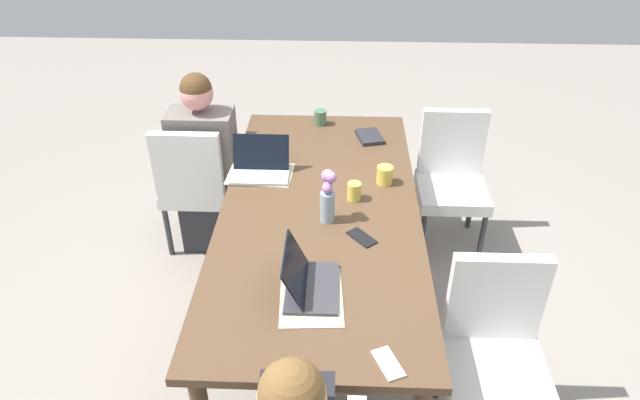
% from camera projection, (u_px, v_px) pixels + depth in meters
% --- Properties ---
extents(ground_plane, '(10.00, 10.00, 0.00)m').
position_uv_depth(ground_plane, '(320.00, 315.00, 3.34)').
color(ground_plane, gray).
extents(dining_table, '(2.20, 1.02, 0.76)m').
position_uv_depth(dining_table, '(320.00, 219.00, 2.96)').
color(dining_table, brown).
rests_on(dining_table, ground_plane).
extents(chair_far_left_mid, '(0.44, 0.44, 0.90)m').
position_uv_depth(chair_far_left_mid, '(195.00, 182.00, 3.63)').
color(chair_far_left_mid, silver).
rests_on(chair_far_left_mid, ground_plane).
extents(person_far_left_mid, '(0.36, 0.40, 1.19)m').
position_uv_depth(person_far_left_mid, '(206.00, 172.00, 3.67)').
color(person_far_left_mid, '#2D2D33').
rests_on(person_far_left_mid, ground_plane).
extents(chair_near_left_far, '(0.44, 0.44, 0.90)m').
position_uv_depth(chair_near_left_far, '(495.00, 345.00, 2.50)').
color(chair_near_left_far, silver).
rests_on(chair_near_left_far, ground_plane).
extents(chair_near_right_near, '(0.44, 0.44, 0.90)m').
position_uv_depth(chair_near_right_near, '(452.00, 174.00, 3.70)').
color(chair_near_right_near, silver).
rests_on(chair_near_right_near, ground_plane).
extents(flower_vase, '(0.10, 0.08, 0.28)m').
position_uv_depth(flower_vase, '(328.00, 196.00, 2.76)').
color(flower_vase, '#8EA8B7').
rests_on(flower_vase, dining_table).
extents(placemat_head_left_left_near, '(0.38, 0.28, 0.00)m').
position_uv_depth(placemat_head_left_left_near, '(311.00, 296.00, 2.38)').
color(placemat_head_left_left_near, beige).
rests_on(placemat_head_left_left_near, dining_table).
extents(placemat_far_left_mid, '(0.28, 0.37, 0.00)m').
position_uv_depth(placemat_far_left_mid, '(260.00, 174.00, 3.20)').
color(placemat_far_left_mid, beige).
rests_on(placemat_far_left_mid, dining_table).
extents(laptop_head_left_left_near, '(0.32, 0.22, 0.20)m').
position_uv_depth(laptop_head_left_left_near, '(307.00, 282.00, 2.39)').
color(laptop_head_left_left_near, '#38383D').
rests_on(laptop_head_left_left_near, dining_table).
extents(laptop_far_left_mid, '(0.22, 0.32, 0.21)m').
position_uv_depth(laptop_far_left_mid, '(261.00, 168.00, 3.18)').
color(laptop_far_left_mid, silver).
rests_on(laptop_far_left_mid, dining_table).
extents(coffee_mug_near_left, '(0.07, 0.07, 0.10)m').
position_uv_depth(coffee_mug_near_left, '(354.00, 191.00, 2.97)').
color(coffee_mug_near_left, '#DBC64C').
rests_on(coffee_mug_near_left, dining_table).
extents(coffee_mug_near_right, '(0.09, 0.09, 0.10)m').
position_uv_depth(coffee_mug_near_right, '(385.00, 175.00, 3.10)').
color(coffee_mug_near_right, '#DBC64C').
rests_on(coffee_mug_near_right, dining_table).
extents(coffee_mug_centre_left, '(0.08, 0.08, 0.10)m').
position_uv_depth(coffee_mug_centre_left, '(320.00, 117.00, 3.71)').
color(coffee_mug_centre_left, '#47704C').
rests_on(coffee_mug_centre_left, dining_table).
extents(book_red_cover, '(0.23, 0.18, 0.02)m').
position_uv_depth(book_red_cover, '(370.00, 137.00, 3.56)').
color(book_red_cover, '#28282D').
rests_on(book_red_cover, dining_table).
extents(phone_black, '(0.16, 0.15, 0.01)m').
position_uv_depth(phone_black, '(362.00, 237.00, 2.71)').
color(phone_black, black).
rests_on(phone_black, dining_table).
extents(phone_silver, '(0.17, 0.13, 0.01)m').
position_uv_depth(phone_silver, '(388.00, 363.00, 2.08)').
color(phone_silver, silver).
rests_on(phone_silver, dining_table).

